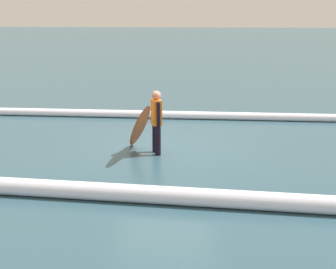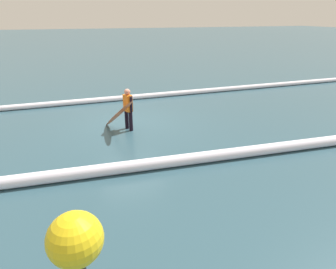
# 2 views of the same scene
# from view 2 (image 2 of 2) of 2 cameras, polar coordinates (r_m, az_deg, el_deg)

# --- Properties ---
(ground_plane) EXTENTS (183.55, 183.55, 0.00)m
(ground_plane) POSITION_cam_2_polar(r_m,az_deg,el_deg) (11.55, -7.57, 2.13)
(ground_plane) COLOR #2E4E5C
(surfer) EXTENTS (0.31, 0.55, 1.52)m
(surfer) POSITION_cam_2_polar(r_m,az_deg,el_deg) (10.67, -7.77, 5.27)
(surfer) COLOR black
(surfer) RESTS_ON ground_plane
(surfboard) EXTENTS (0.95, 1.85, 1.38)m
(surfboard) POSITION_cam_2_polar(r_m,az_deg,el_deg) (10.53, -9.63, 3.92)
(surfboard) COLOR #E55926
(surfboard) RESTS_ON ground_plane
(channel_buoy) EXTENTS (0.69, 0.69, 1.77)m
(channel_buoy) POSITION_cam_2_polar(r_m,az_deg,el_deg) (3.94, -17.47, -19.60)
(channel_buoy) COLOR #262626
(channel_buoy) RESTS_ON ground_plane
(wave_crest_foreground) EXTENTS (25.86, 0.36, 0.25)m
(wave_crest_foreground) POSITION_cam_2_polar(r_m,az_deg,el_deg) (15.26, -1.47, 7.74)
(wave_crest_foreground) COLOR white
(wave_crest_foreground) RESTS_ON ground_plane
(wave_crest_midground) EXTENTS (18.37, 1.51, 0.33)m
(wave_crest_midground) POSITION_cam_2_polar(r_m,az_deg,el_deg) (8.18, 1.30, -5.16)
(wave_crest_midground) COLOR white
(wave_crest_midground) RESTS_ON ground_plane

